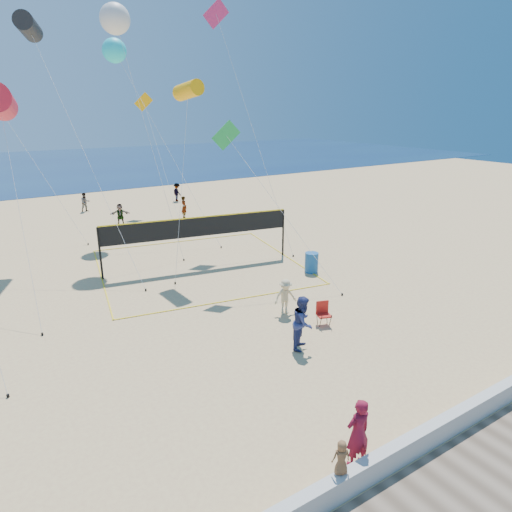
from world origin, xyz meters
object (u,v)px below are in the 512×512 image
trash_barrel (312,262)px  volleyball_net (198,232)px  camp_chair (323,312)px  woman (358,433)px

trash_barrel → volleyball_net: (-4.35, 3.83, 1.32)m
camp_chair → volleyball_net: size_ratio=0.09×
camp_chair → trash_barrel: size_ratio=1.01×
woman → volleyball_net: size_ratio=0.15×
woman → trash_barrel: bearing=-119.4°
volleyball_net → camp_chair: bearing=-73.3°
camp_chair → volleyball_net: 8.73m
woman → volleyball_net: (3.05, 14.49, 0.96)m
woman → camp_chair: bearing=-119.2°
woman → camp_chair: size_ratio=1.72×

